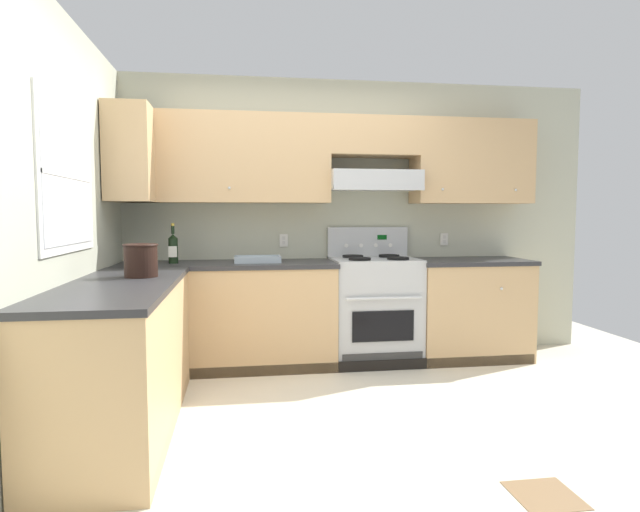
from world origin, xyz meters
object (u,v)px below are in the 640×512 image
(stove, at_px, (374,308))
(bucket, at_px, (141,260))
(wine_bottle, at_px, (173,248))
(bowl, at_px, (258,260))

(stove, distance_m, bucket, 2.14)
(wine_bottle, relative_size, bucket, 1.49)
(bowl, bearing_deg, wine_bottle, 178.21)
(bucket, bearing_deg, bowl, 50.00)
(wine_bottle, height_order, bucket, wine_bottle)
(stove, xyz_separation_m, bucket, (-1.83, -0.98, 0.55))
(bucket, bearing_deg, stove, 28.12)
(stove, relative_size, wine_bottle, 3.57)
(bowl, height_order, bucket, bucket)
(wine_bottle, bearing_deg, bucket, -95.31)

